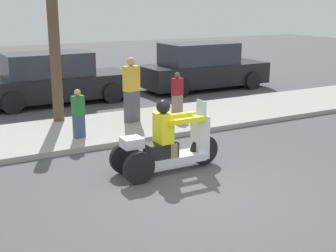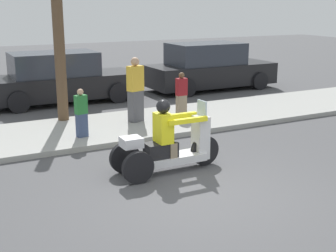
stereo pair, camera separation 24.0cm
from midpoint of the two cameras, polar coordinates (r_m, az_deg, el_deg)
ground_plane at (r=7.86m, az=3.55°, el=-8.48°), size 60.00×60.00×0.00m
sidewalk_strip at (r=11.76m, az=-8.56°, el=-0.34°), size 28.00×2.80×0.12m
motorcycle_trike at (r=8.76m, az=-0.80°, el=-2.45°), size 2.15×0.71×1.40m
spectator_near_curb at (r=11.99m, az=-5.03°, el=4.26°), size 0.44×0.34×1.66m
spectator_mid_group at (r=12.54m, az=0.58°, el=3.76°), size 0.29×0.18×1.20m
spectator_end_of_line at (r=10.77m, az=-11.49°, el=1.39°), size 0.29×0.21×1.12m
parked_car_lot_center at (r=15.23m, az=-14.24°, el=5.50°), size 4.74×1.96×1.61m
parked_car_lot_left at (r=17.29m, az=3.80°, el=7.10°), size 4.73×2.04×1.70m
tree_trunk at (r=12.29m, az=-14.15°, el=8.34°), size 0.28×0.28×3.38m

